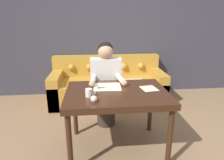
{
  "coord_description": "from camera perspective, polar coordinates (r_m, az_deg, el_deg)",
  "views": [
    {
      "loc": [
        -0.39,
        -2.12,
        1.62
      ],
      "look_at": [
        -0.16,
        0.19,
        0.88
      ],
      "focal_mm": 32.0,
      "sensor_mm": 36.0,
      "label": 1
    }
  ],
  "objects": [
    {
      "name": "ground_plane",
      "position": [
        2.7,
        3.99,
        -19.3
      ],
      "size": [
        16.0,
        16.0,
        0.0
      ],
      "primitive_type": "plane",
      "color": "#846647"
    },
    {
      "name": "dining_table",
      "position": [
        2.39,
        1.36,
        -5.1
      ],
      "size": [
        1.2,
        0.87,
        0.78
      ],
      "color": "#381E11",
      "rests_on": "ground_plane"
    },
    {
      "name": "wall_back",
      "position": [
        4.25,
        -0.43,
        13.37
      ],
      "size": [
        8.0,
        0.06,
        2.6
      ],
      "color": "#383842",
      "rests_on": "ground_plane"
    },
    {
      "name": "couch",
      "position": [
        4.0,
        -1.28,
        -1.55
      ],
      "size": [
        2.17,
        0.91,
        0.86
      ],
      "color": "#B7842D",
      "rests_on": "ground_plane"
    },
    {
      "name": "person",
      "position": [
        2.95,
        -1.76,
        -1.1
      ],
      "size": [
        0.49,
        0.62,
        1.28
      ],
      "color": "#33281E",
      "rests_on": "ground_plane"
    },
    {
      "name": "scissors",
      "position": [
        2.48,
        -2.47,
        -2.14
      ],
      "size": [
        0.25,
        0.1,
        0.01
      ],
      "color": "silver",
      "rests_on": "dining_table"
    },
    {
      "name": "pattern_paper_offcut",
      "position": [
        2.48,
        10.52,
        -2.39
      ],
      "size": [
        0.21,
        0.23,
        0.0
      ],
      "color": "beige",
      "rests_on": "dining_table"
    },
    {
      "name": "pattern_paper_main",
      "position": [
        2.5,
        -1.38,
        -1.94
      ],
      "size": [
        0.35,
        0.32,
        0.0
      ],
      "color": "beige",
      "rests_on": "dining_table"
    },
    {
      "name": "pin_cushion",
      "position": [
        2.06,
        -5.21,
        -5.49
      ],
      "size": [
        0.07,
        0.07,
        0.07
      ],
      "color": "#4C3828",
      "rests_on": "dining_table"
    },
    {
      "name": "mug",
      "position": [
        2.2,
        -6.58,
        -3.63
      ],
      "size": [
        0.11,
        0.08,
        0.09
      ],
      "color": "silver",
      "rests_on": "dining_table"
    }
  ]
}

